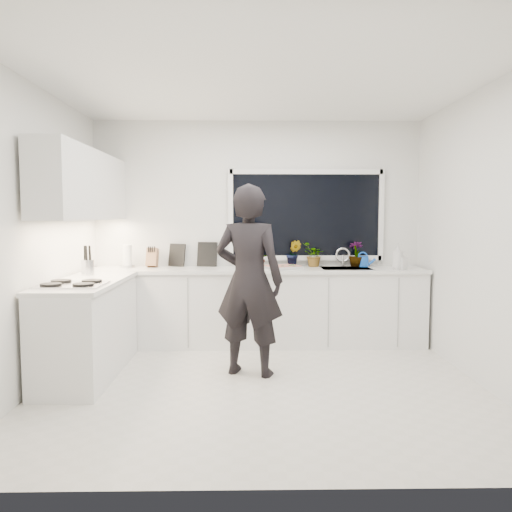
{
  "coord_description": "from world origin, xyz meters",
  "views": [
    {
      "loc": [
        -0.12,
        -4.44,
        1.54
      ],
      "look_at": [
        -0.04,
        0.4,
        1.15
      ],
      "focal_mm": 35.0,
      "sensor_mm": 36.0,
      "label": 1
    }
  ],
  "objects": [
    {
      "name": "floor",
      "position": [
        0.0,
        0.0,
        -0.01
      ],
      "size": [
        4.0,
        3.5,
        0.02
      ],
      "primitive_type": "cube",
      "color": "beige",
      "rests_on": "ground"
    },
    {
      "name": "wall_back",
      "position": [
        0.0,
        1.76,
        1.35
      ],
      "size": [
        4.0,
        0.02,
        2.7
      ],
      "primitive_type": "cube",
      "color": "white",
      "rests_on": "ground"
    },
    {
      "name": "wall_left",
      "position": [
        -2.01,
        0.0,
        1.35
      ],
      "size": [
        0.02,
        3.5,
        2.7
      ],
      "primitive_type": "cube",
      "color": "white",
      "rests_on": "ground"
    },
    {
      "name": "wall_right",
      "position": [
        2.01,
        0.0,
        1.35
      ],
      "size": [
        0.02,
        3.5,
        2.7
      ],
      "primitive_type": "cube",
      "color": "white",
      "rests_on": "ground"
    },
    {
      "name": "ceiling",
      "position": [
        0.0,
        0.0,
        2.71
      ],
      "size": [
        4.0,
        3.5,
        0.02
      ],
      "primitive_type": "cube",
      "color": "white",
      "rests_on": "wall_back"
    },
    {
      "name": "window",
      "position": [
        0.6,
        1.73,
        1.55
      ],
      "size": [
        1.8,
        0.02,
        1.0
      ],
      "primitive_type": "cube",
      "color": "black",
      "rests_on": "wall_back"
    },
    {
      "name": "base_cabinets_back",
      "position": [
        0.0,
        1.45,
        0.44
      ],
      "size": [
        3.92,
        0.58,
        0.88
      ],
      "primitive_type": "cube",
      "color": "white",
      "rests_on": "floor"
    },
    {
      "name": "base_cabinets_left",
      "position": [
        -1.67,
        0.35,
        0.44
      ],
      "size": [
        0.58,
        1.6,
        0.88
      ],
      "primitive_type": "cube",
      "color": "white",
      "rests_on": "floor"
    },
    {
      "name": "countertop_back",
      "position": [
        0.0,
        1.44,
        0.9
      ],
      "size": [
        3.94,
        0.62,
        0.04
      ],
      "primitive_type": "cube",
      "color": "silver",
      "rests_on": "base_cabinets_back"
    },
    {
      "name": "countertop_left",
      "position": [
        -1.67,
        0.35,
        0.9
      ],
      "size": [
        0.62,
        1.6,
        0.04
      ],
      "primitive_type": "cube",
      "color": "silver",
      "rests_on": "base_cabinets_left"
    },
    {
      "name": "upper_cabinets",
      "position": [
        -1.79,
        0.7,
        1.85
      ],
      "size": [
        0.34,
        2.1,
        0.7
      ],
      "primitive_type": "cube",
      "color": "white",
      "rests_on": "wall_left"
    },
    {
      "name": "sink",
      "position": [
        1.05,
        1.45,
        0.87
      ],
      "size": [
        0.58,
        0.42,
        0.14
      ],
      "primitive_type": "cube",
      "color": "silver",
      "rests_on": "countertop_back"
    },
    {
      "name": "faucet",
      "position": [
        1.05,
        1.65,
        1.03
      ],
      "size": [
        0.03,
        0.03,
        0.22
      ],
      "primitive_type": "cylinder",
      "color": "silver",
      "rests_on": "countertop_back"
    },
    {
      "name": "stovetop",
      "position": [
        -1.69,
        -0.0,
        0.94
      ],
      "size": [
        0.56,
        0.48,
        0.03
      ],
      "primitive_type": "cube",
      "color": "black",
      "rests_on": "countertop_left"
    },
    {
      "name": "person",
      "position": [
        -0.11,
        0.32,
        0.92
      ],
      "size": [
        0.77,
        0.62,
        1.84
      ],
      "primitive_type": "imported",
      "rotation": [
        0.0,
        0.0,
        2.84
      ],
      "color": "black",
      "rests_on": "floor"
    },
    {
      "name": "pizza_tray",
      "position": [
        0.29,
        1.42,
        0.94
      ],
      "size": [
        0.49,
        0.44,
        0.03
      ],
      "primitive_type": "cube",
      "rotation": [
        0.0,
        0.0,
        0.4
      ],
      "color": "silver",
      "rests_on": "countertop_back"
    },
    {
      "name": "pizza",
      "position": [
        0.29,
        1.42,
        0.95
      ],
      "size": [
        0.45,
        0.39,
        0.01
      ],
      "primitive_type": "cube",
      "rotation": [
        0.0,
        0.0,
        0.4
      ],
      "color": "red",
      "rests_on": "pizza_tray"
    },
    {
      "name": "watering_can",
      "position": [
        1.29,
        1.61,
        0.98
      ],
      "size": [
        0.16,
        0.16,
        0.13
      ],
      "primitive_type": "cylinder",
      "rotation": [
        0.0,
        0.0,
        -0.14
      ],
      "color": "blue",
      "rests_on": "countertop_back"
    },
    {
      "name": "paper_towel_roll",
      "position": [
        -1.57,
        1.55,
        1.05
      ],
      "size": [
        0.14,
        0.14,
        0.26
      ],
      "primitive_type": "cylinder",
      "rotation": [
        0.0,
        0.0,
        0.36
      ],
      "color": "white",
      "rests_on": "countertop_back"
    },
    {
      "name": "knife_block",
      "position": [
        -1.28,
        1.59,
        1.03
      ],
      "size": [
        0.14,
        0.12,
        0.22
      ],
      "primitive_type": "cube",
      "rotation": [
        0.0,
        0.0,
        -0.13
      ],
      "color": "#9B6D48",
      "rests_on": "countertop_back"
    },
    {
      "name": "utensil_crock",
      "position": [
        -1.8,
        0.8,
        1.0
      ],
      "size": [
        0.15,
        0.15,
        0.16
      ],
      "primitive_type": "cylinder",
      "rotation": [
        0.0,
        0.0,
        -0.17
      ],
      "color": "#B3B3B8",
      "rests_on": "countertop_left"
    },
    {
      "name": "picture_frame_large",
      "position": [
        -0.99,
        1.69,
        1.06
      ],
      "size": [
        0.21,
        0.11,
        0.28
      ],
      "primitive_type": "cube",
      "rotation": [
        0.0,
        0.0,
        -0.42
      ],
      "color": "black",
      "rests_on": "countertop_back"
    },
    {
      "name": "picture_frame_small",
      "position": [
        -0.62,
        1.69,
        1.07
      ],
      "size": [
        0.25,
        0.07,
        0.3
      ],
      "primitive_type": "cube",
      "rotation": [
        0.0,
        0.0,
        -0.22
      ],
      "color": "black",
      "rests_on": "countertop_back"
    },
    {
      "name": "herb_plants",
      "position": [
        0.66,
        1.61,
        1.07
      ],
      "size": [
        1.34,
        0.35,
        0.33
      ],
      "color": "#26662D",
      "rests_on": "countertop_back"
    },
    {
      "name": "soap_bottles",
      "position": [
        1.64,
        1.3,
        1.06
      ],
      "size": [
        0.2,
        0.16,
        0.3
      ],
      "color": "#D8BF66",
      "rests_on": "countertop_back"
    }
  ]
}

